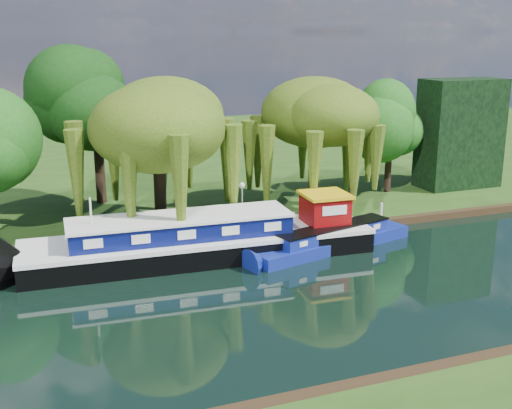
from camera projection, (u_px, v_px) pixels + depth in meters
name	position (u px, v px, depth m)	size (l,w,h in m)	color
ground	(309.00, 295.00, 29.63)	(120.00, 120.00, 0.00)	black
far_bank	(153.00, 159.00, 60.23)	(120.00, 52.00, 0.45)	#1E3D10
dutch_barge	(203.00, 240.00, 34.31)	(18.87, 5.17, 3.94)	black
narrowboat	(334.00, 240.00, 35.67)	(10.35, 4.17, 1.49)	navy
willow_left	(158.00, 127.00, 36.43)	(6.96, 6.96, 8.34)	black
willow_right	(315.00, 125.00, 40.54)	(6.32, 6.32, 7.69)	black
tree_far_mid	(96.00, 105.00, 42.22)	(5.87, 5.87, 9.61)	black
tree_far_right	(390.00, 126.00, 45.79)	(4.26, 4.26, 6.97)	black
conifer_hedge	(460.00, 133.00, 47.64)	(6.00, 3.00, 8.00)	black
lamppost	(242.00, 192.00, 38.64)	(0.36, 0.36, 2.56)	silver
mooring_posts	(238.00, 226.00, 36.78)	(19.16, 0.16, 1.00)	silver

